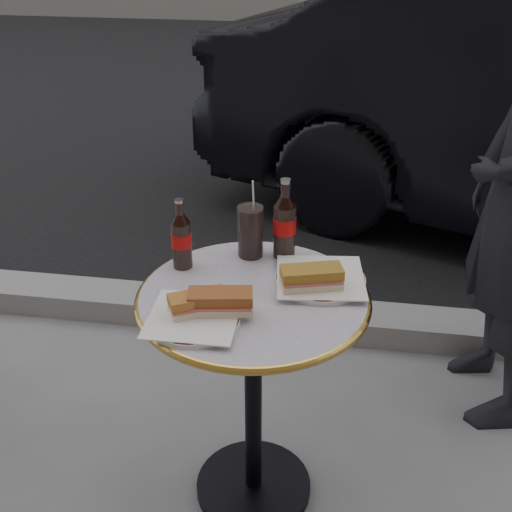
# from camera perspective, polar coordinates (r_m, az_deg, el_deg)

# --- Properties ---
(ground) EXTENTS (80.00, 80.00, 0.00)m
(ground) POSITION_cam_1_polar(r_m,az_deg,el_deg) (2.17, -0.22, -19.98)
(ground) COLOR slate
(ground) RESTS_ON ground
(asphalt_road) EXTENTS (40.00, 8.00, 0.00)m
(asphalt_road) POSITION_cam_1_polar(r_m,az_deg,el_deg) (6.62, 6.95, 14.42)
(asphalt_road) COLOR black
(asphalt_road) RESTS_ON ground
(curb) EXTENTS (40.00, 0.20, 0.12)m
(curb) POSITION_cam_1_polar(r_m,az_deg,el_deg) (2.81, 2.73, -5.47)
(curb) COLOR gray
(curb) RESTS_ON ground
(bistro_table) EXTENTS (0.62, 0.62, 0.73)m
(bistro_table) POSITION_cam_1_polar(r_m,az_deg,el_deg) (1.91, -0.24, -12.74)
(bistro_table) COLOR #BAB2C4
(bistro_table) RESTS_ON ground
(plate_left) EXTENTS (0.26, 0.26, 0.01)m
(plate_left) POSITION_cam_1_polar(r_m,az_deg,el_deg) (1.59, -5.56, -5.63)
(plate_left) COLOR silver
(plate_left) RESTS_ON bistro_table
(plate_right) EXTENTS (0.26, 0.26, 0.01)m
(plate_right) POSITION_cam_1_polar(r_m,az_deg,el_deg) (1.75, 5.72, -2.13)
(plate_right) COLOR silver
(plate_right) RESTS_ON bistro_table
(sandwich_left_a) EXTENTS (0.16, 0.13, 0.05)m
(sandwich_left_a) POSITION_cam_1_polar(r_m,az_deg,el_deg) (1.59, -5.20, -4.28)
(sandwich_left_a) COLOR #AF692C
(sandwich_left_a) RESTS_ON plate_left
(sandwich_left_b) EXTENTS (0.17, 0.10, 0.06)m
(sandwich_left_b) POSITION_cam_1_polar(r_m,az_deg,el_deg) (1.58, -3.17, -4.18)
(sandwich_left_b) COLOR brown
(sandwich_left_b) RESTS_ON plate_left
(sandwich_right) EXTENTS (0.18, 0.12, 0.06)m
(sandwich_right) POSITION_cam_1_polar(r_m,az_deg,el_deg) (1.68, 4.95, -2.00)
(sandwich_right) COLOR olive
(sandwich_right) RESTS_ON plate_right
(cola_bottle_left) EXTENTS (0.07, 0.07, 0.21)m
(cola_bottle_left) POSITION_cam_1_polar(r_m,az_deg,el_deg) (1.78, -6.68, 2.00)
(cola_bottle_left) COLOR black
(cola_bottle_left) RESTS_ON bistro_table
(cola_bottle_right) EXTENTS (0.07, 0.07, 0.24)m
(cola_bottle_right) POSITION_cam_1_polar(r_m,az_deg,el_deg) (1.82, 2.57, 3.35)
(cola_bottle_right) COLOR black
(cola_bottle_right) RESTS_ON bistro_table
(cola_glass) EXTENTS (0.10, 0.10, 0.15)m
(cola_glass) POSITION_cam_1_polar(r_m,az_deg,el_deg) (1.84, -0.50, 2.21)
(cola_glass) COLOR black
(cola_glass) RESTS_ON bistro_table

